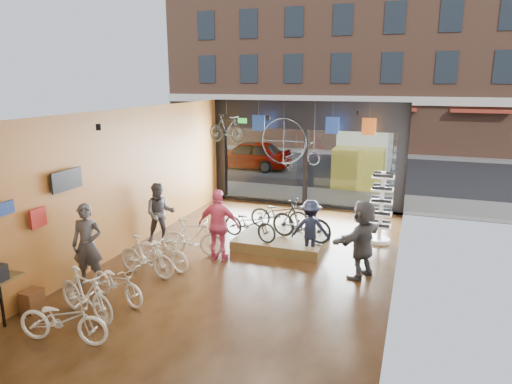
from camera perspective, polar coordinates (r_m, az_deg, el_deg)
The scene contains 35 objects.
ground_plane at distance 11.58m, azimuth -1.00°, elevation -9.25°, with size 7.00×12.00×0.04m, color black.
ceiling at distance 10.67m, azimuth -1.09°, elevation 10.07°, with size 7.00×12.00×0.04m, color black.
wall_left at distance 12.61m, azimuth -16.20°, elevation 1.29°, with size 0.04×12.00×3.80m, color #AC5121.
wall_right at distance 10.31m, azimuth 17.60°, elevation -1.56°, with size 0.04×12.00×3.80m, color beige.
wall_back at distance 6.05m, azimuth -22.04°, elevation -13.00°, with size 7.00×0.04×3.80m, color beige.
storefront at distance 16.61m, azimuth 6.25°, elevation 4.70°, with size 7.00×0.26×3.80m, color black, non-canonical shape.
exit_sign at distance 17.06m, azimuth -1.70°, elevation 8.91°, with size 0.35×0.06×0.18m, color #198C26.
street_road at distance 25.66m, azimuth 10.82°, elevation 3.45°, with size 30.00×18.00×0.02m, color black.
sidewalk_near at distance 18.13m, azimuth 6.98°, elevation -0.49°, with size 30.00×2.40×0.12m, color slate.
sidewalk_far at distance 29.55m, azimuth 12.04°, elevation 4.88°, with size 30.00×2.00×0.12m, color slate.
opposite_building at distance 31.79m, azimuth 13.34°, elevation 17.99°, with size 26.00×5.00×14.00m, color brown.
street_car at distance 23.75m, azimuth -0.93°, elevation 4.71°, with size 1.75×4.36×1.49m, color gray.
box_truck at distance 21.34m, azimuth 13.37°, elevation 4.74°, with size 2.16×6.47×2.55m, color silver, non-canonical shape.
floor_bike_0 at distance 8.96m, azimuth -22.97°, elevation -14.44°, with size 0.59×1.69×0.89m, color beige.
floor_bike_1 at distance 9.63m, azimuth -20.51°, elevation -11.82°, with size 0.47×1.66×1.00m, color beige.
floor_bike_2 at distance 10.11m, azimuth -16.96°, elevation -10.77°, with size 0.56×1.59×0.84m, color beige.
floor_bike_3 at distance 11.14m, azimuth -13.55°, elevation -7.83°, with size 0.45×1.61×0.97m, color beige.
floor_bike_4 at distance 11.50m, azimuth -11.50°, elevation -7.25°, with size 0.58×1.68×0.88m, color beige.
floor_bike_5 at distance 12.15m, azimuth -7.94°, elevation -5.60°, with size 0.47×1.67×1.01m, color beige.
display_platform at distance 12.80m, azimuth 3.23°, elevation -6.15°, with size 2.40×1.80×0.30m, color brown.
display_bike_left at distance 12.36m, azimuth -0.79°, elevation -3.98°, with size 0.58×1.67×0.88m, color black.
display_bike_mid at distance 12.32m, azimuth 5.67°, elevation -3.65°, with size 0.50×1.78×1.07m, color black.
display_bike_right at distance 13.20m, azimuth 2.96°, elevation -2.74°, with size 0.61×1.74×0.91m, color black.
customer_0 at distance 10.90m, azimuth -20.32°, elevation -6.22°, with size 0.69×0.45×1.89m, color #3F3F44.
customer_1 at distance 13.10m, azimuth -11.91°, elevation -2.64°, with size 0.85×0.66×1.74m, color #3F3F44.
customer_2 at distance 11.62m, azimuth -4.66°, elevation -4.19°, with size 1.10×0.46×1.87m, color #CC4C72.
customer_3 at distance 11.97m, azimuth 6.81°, elevation -4.56°, with size 0.99×0.57×1.53m, color #161C33.
customer_5 at distance 10.90m, azimuth 13.15°, elevation -5.76°, with size 1.73×0.55×1.87m, color #3F3F44.
sunglasses_rack at distance 13.31m, azimuth 15.39°, elevation -1.90°, with size 0.60×0.50×2.05m, color white, non-canonical shape.
wall_merch at distance 10.15m, azimuth -26.83°, elevation -6.23°, with size 0.40×2.40×2.60m, color navy, non-canonical shape.
penny_farthing at distance 15.15m, azimuth 4.65°, elevation 6.14°, with size 1.95×0.06×1.56m, color black, non-canonical shape.
hung_bike at distance 15.50m, azimuth -3.68°, elevation 7.91°, with size 0.45×1.58×0.95m, color black.
jersey_left at distance 16.13m, azimuth 0.31°, elevation 8.62°, with size 0.45×0.03×0.55m, color #1E3F99.
jersey_mid at distance 15.48m, azimuth 9.52°, elevation 8.21°, with size 0.45×0.03×0.55m, color #1E3F99.
jersey_right at distance 15.32m, azimuth 13.93°, elevation 7.94°, with size 0.45×0.03×0.55m, color #CC5919.
Camera 1 is at (3.74, -9.97, 4.53)m, focal length 32.00 mm.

